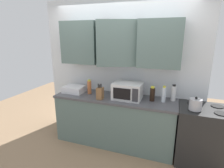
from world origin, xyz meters
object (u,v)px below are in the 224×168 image
bottle_spice_jar (89,87)px  kettle (195,104)px  stove_range (202,135)px  bottle_soy_dark (152,94)px  dish_rack (74,89)px  bottle_white_jar (173,93)px  knife_block (100,93)px  microwave (127,91)px  bottle_clear_tall (164,94)px

bottle_spice_jar → kettle: bearing=-5.9°
stove_range → bottle_soy_dark: 0.99m
kettle → dish_rack: 2.11m
dish_rack → bottle_white_jar: bottle_white_jar is taller
bottle_soy_dark → bottle_white_jar: (0.33, 0.13, 0.01)m
knife_block → kettle: bearing=0.7°
kettle → bottle_white_jar: size_ratio=0.72×
stove_range → dish_rack: size_ratio=2.40×
microwave → bottle_soy_dark: bearing=5.6°
stove_range → bottle_spice_jar: size_ratio=3.42×
bottle_clear_tall → bottle_white_jar: bottle_white_jar is taller
kettle → bottle_soy_dark: bearing=163.1°
bottle_spice_jar → bottle_clear_tall: size_ratio=0.98×
bottle_soy_dark → kettle: bearing=-16.9°
knife_block → bottle_white_jar: (1.18, 0.34, 0.03)m
stove_range → knife_block: bearing=-174.6°
dish_rack → microwave: bearing=-0.3°
bottle_clear_tall → bottle_white_jar: size_ratio=0.98×
kettle → bottle_clear_tall: bottle_clear_tall is taller
stove_range → knife_block: knife_block is taller
microwave → bottle_clear_tall: (0.60, 0.05, -0.01)m
bottle_clear_tall → dish_rack: bearing=-178.5°
kettle → bottle_soy_dark: 0.67m
kettle → bottle_clear_tall: size_ratio=0.74×
microwave → bottle_clear_tall: bearing=4.8°
microwave → dish_rack: 1.06m
dish_rack → bottle_clear_tall: 1.65m
microwave → bottle_soy_dark: size_ratio=1.90×
stove_range → bottle_soy_dark: bearing=176.2°
microwave → dish_rack: size_ratio=1.26×
bottle_spice_jar → bottle_white_jar: 1.49m
knife_block → bottle_clear_tall: (1.03, 0.22, 0.02)m
bottle_soy_dark → bottle_clear_tall: 0.18m
dish_rack → bottle_white_jar: bearing=5.3°
bottle_soy_dark → bottle_clear_tall: bearing=3.1°
stove_range → bottle_soy_dark: (-0.81, 0.05, 0.57)m
bottle_white_jar → stove_range: bearing=-21.3°
kettle → bottle_soy_dark: size_ratio=0.79×
stove_range → bottle_clear_tall: size_ratio=3.35×
knife_block → bottle_spice_jar: bearing=146.2°
knife_block → bottle_soy_dark: size_ratio=1.09×
kettle → bottle_clear_tall: (-0.46, 0.20, 0.03)m
bottle_soy_dark → bottle_spice_jar: size_ratio=0.95×
knife_block → bottle_clear_tall: size_ratio=1.01×
bottle_white_jar → dish_rack: bearing=-174.7°
knife_block → bottle_spice_jar: size_ratio=1.03×
knife_block → bottle_clear_tall: knife_block is taller
kettle → bottle_white_jar: bearing=133.5°
stove_range → bottle_white_jar: bearing=158.7°
dish_rack → knife_block: knife_block is taller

